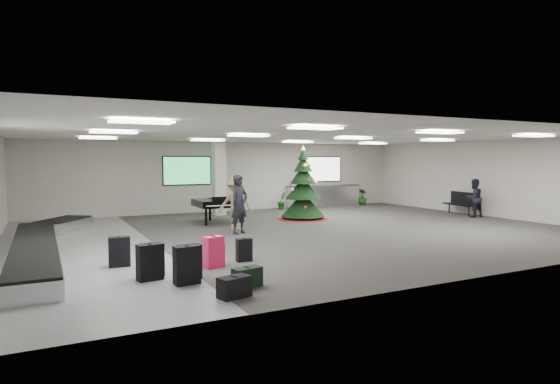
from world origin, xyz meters
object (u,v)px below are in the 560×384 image
pink_suitcase (213,252)px  traveler_b (236,204)px  grand_piano (215,203)px  service_counter (324,196)px  potted_plant_left (282,201)px  bench (461,202)px  traveler_a (239,204)px  potted_plant_right (362,197)px  christmas_tree (303,194)px  traveler_bench (474,198)px  baggage_carousel (42,244)px

pink_suitcase → traveler_b: 5.57m
grand_piano → service_counter: bearing=26.9°
pink_suitcase → potted_plant_left: bearing=37.8°
bench → potted_plant_left: size_ratio=1.91×
pink_suitcase → traveler_a: bearing=43.2°
potted_plant_left → potted_plant_right: (4.87, 0.13, 0.00)m
christmas_tree → bench: (7.04, -1.65, -0.47)m
service_counter → potted_plant_right: service_counter is taller
service_counter → traveler_bench: (3.18, -6.60, 0.25)m
bench → traveler_bench: bearing=-105.1°
pink_suitcase → traveler_bench: bearing=-1.3°
service_counter → pink_suitcase: size_ratio=5.68×
baggage_carousel → potted_plant_right: bearing=23.5°
pink_suitcase → bench: bench is taller
pink_suitcase → traveler_b: traveler_b is taller
traveler_bench → bench: bearing=-107.7°
traveler_bench → traveler_b: bearing=-2.9°
pink_suitcase → christmas_tree: bearing=29.3°
baggage_carousel → grand_piano: 6.80m
service_counter → grand_piano: size_ratio=2.20×
baggage_carousel → traveler_b: size_ratio=5.43×
baggage_carousel → traveler_a: bearing=5.6°
grand_piano → traveler_bench: (10.14, -3.25, 0.06)m
service_counter → traveler_bench: size_ratio=2.54×
service_counter → grand_piano: 7.73m
pink_suitcase → traveler_a: size_ratio=0.37×
baggage_carousel → potted_plant_left: 12.14m
traveler_b → potted_plant_right: 10.64m
baggage_carousel → service_counter: 14.50m
pink_suitcase → traveler_bench: traveler_bench is taller
traveler_a → traveler_bench: size_ratio=1.20×
baggage_carousel → traveler_b: (5.89, 1.35, 0.68)m
service_counter → traveler_b: (-6.95, -5.38, 0.35)m
traveler_bench → potted_plant_right: (-0.87, 6.45, -0.38)m
traveler_b → potted_plant_left: (4.38, 5.10, -0.48)m
bench → baggage_carousel: bearing=-169.3°
potted_plant_right → christmas_tree: bearing=-147.0°
baggage_carousel → traveler_a: size_ratio=5.09×
pink_suitcase → traveler_b: bearing=45.5°
service_counter → traveler_a: size_ratio=2.12×
bench → potted_plant_right: bench is taller
pink_suitcase → potted_plant_right: bearing=23.1°
baggage_carousel → traveler_bench: traveler_bench is taller
baggage_carousel → pink_suitcase: (3.40, -3.60, 0.13)m
baggage_carousel → grand_piano: size_ratio=5.28×
pink_suitcase → traveler_a: 4.79m
baggage_carousel → pink_suitcase: size_ratio=13.62×
christmas_tree → baggage_carousel: bearing=-163.1°
service_counter → traveler_b: 8.80m
traveler_a → potted_plant_right: size_ratio=2.28×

